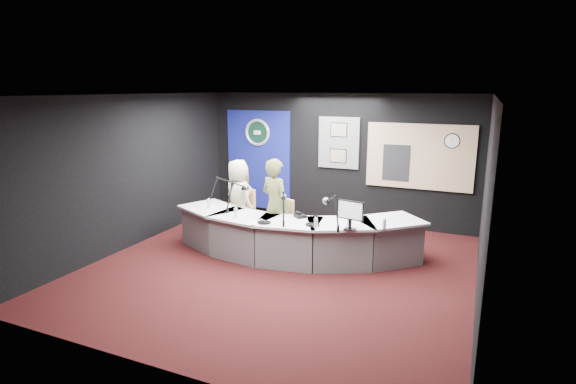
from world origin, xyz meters
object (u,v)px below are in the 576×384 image
at_px(person_man, 239,199).
at_px(broadcast_desk, 290,236).
at_px(armchair_left, 239,212).
at_px(person_woman, 275,206).
at_px(armchair_right, 275,226).

bearing_deg(person_man, broadcast_desk, -177.52).
height_order(broadcast_desk, person_man, person_man).
relative_size(armchair_left, person_man, 0.65).
xyz_separation_m(broadcast_desk, armchair_left, (-1.37, 0.61, 0.13)).
bearing_deg(broadcast_desk, armchair_left, 156.07).
relative_size(broadcast_desk, person_woman, 2.64).
bearing_deg(armchair_right, armchair_left, 177.40).
xyz_separation_m(armchair_left, person_man, (0.00, 0.00, 0.27)).
bearing_deg(broadcast_desk, person_woman, 159.23).
bearing_deg(armchair_left, broadcast_desk, 1.10).
bearing_deg(armchair_right, broadcast_desk, 1.59).
xyz_separation_m(broadcast_desk, person_woman, (-0.35, 0.13, 0.48)).
bearing_deg(broadcast_desk, armchair_right, 159.23).
bearing_deg(armchair_left, person_man, 0.00).
xyz_separation_m(person_man, person_woman, (1.02, -0.48, 0.08)).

